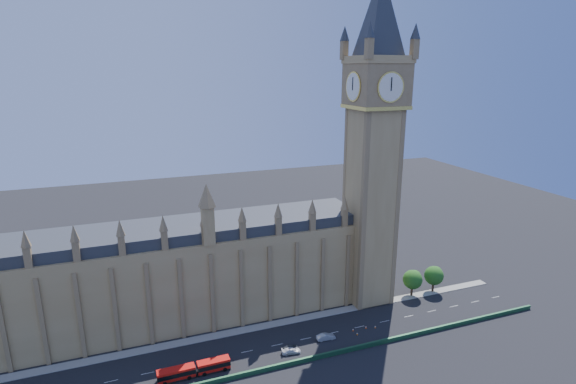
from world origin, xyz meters
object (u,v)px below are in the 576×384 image
object	(u,v)px
red_bus	(194,370)
car_grey	(291,347)
car_white	(291,351)
car_silver	(326,337)

from	to	relation	value
red_bus	car_grey	size ratio (longest dim) A/B	4.35
car_grey	car_white	xyz separation A→B (m)	(-0.39, -1.46, 0.05)
car_grey	red_bus	bearing A→B (deg)	91.53
car_white	car_silver	bearing A→B (deg)	-70.22
car_grey	car_silver	bearing A→B (deg)	-86.96
car_grey	car_white	bearing A→B (deg)	163.25
red_bus	car_silver	distance (m)	34.69
red_bus	car_grey	distance (m)	24.47
car_silver	car_white	xyz separation A→B (m)	(-10.59, -2.33, -0.12)
car_grey	car_silver	world-z (taller)	car_silver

